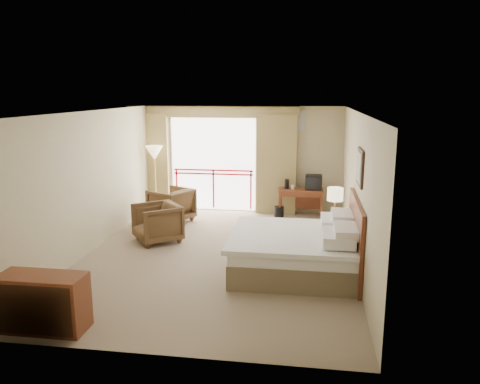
% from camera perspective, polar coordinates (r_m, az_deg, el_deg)
% --- Properties ---
extents(floor, '(7.00, 7.00, 0.00)m').
position_cam_1_polar(floor, '(9.01, -2.62, -7.69)').
color(floor, '#817059').
rests_on(floor, ground).
extents(ceiling, '(7.00, 7.00, 0.00)m').
position_cam_1_polar(ceiling, '(8.48, -2.80, 9.74)').
color(ceiling, white).
rests_on(ceiling, wall_back).
extents(wall_back, '(5.00, 0.00, 5.00)m').
position_cam_1_polar(wall_back, '(12.05, 0.48, 4.02)').
color(wall_back, '#C4B68C').
rests_on(wall_back, ground).
extents(wall_front, '(5.00, 0.00, 5.00)m').
position_cam_1_polar(wall_front, '(5.36, -9.91, -6.61)').
color(wall_front, '#C4B68C').
rests_on(wall_front, ground).
extents(wall_left, '(0.00, 7.00, 7.00)m').
position_cam_1_polar(wall_left, '(9.44, -17.78, 1.16)').
color(wall_left, '#C4B68C').
rests_on(wall_left, ground).
extents(wall_right, '(0.00, 7.00, 7.00)m').
position_cam_1_polar(wall_right, '(8.53, 14.01, 0.25)').
color(wall_right, '#C4B68C').
rests_on(wall_right, ground).
extents(balcony_door, '(2.40, 0.00, 2.40)m').
position_cam_1_polar(balcony_door, '(12.18, -3.27, 3.38)').
color(balcony_door, white).
rests_on(balcony_door, wall_back).
extents(balcony_railing, '(2.09, 0.03, 1.02)m').
position_cam_1_polar(balcony_railing, '(12.23, -3.27, 1.57)').
color(balcony_railing, red).
rests_on(balcony_railing, wall_back).
extents(curtain_left, '(1.00, 0.26, 2.50)m').
position_cam_1_polar(curtain_left, '(12.49, -10.85, 3.63)').
color(curtain_left, olive).
rests_on(curtain_left, wall_back).
extents(curtain_right, '(1.00, 0.26, 2.50)m').
position_cam_1_polar(curtain_right, '(11.83, 4.46, 3.35)').
color(curtain_right, olive).
rests_on(curtain_right, wall_back).
extents(valance, '(4.40, 0.22, 0.28)m').
position_cam_1_polar(valance, '(11.95, -3.45, 9.72)').
color(valance, olive).
rests_on(valance, wall_back).
extents(hvac_vent, '(0.50, 0.04, 0.50)m').
position_cam_1_polar(hvac_vent, '(11.81, 6.80, 8.65)').
color(hvac_vent, silver).
rests_on(hvac_vent, wall_back).
extents(bed, '(2.13, 2.06, 0.97)m').
position_cam_1_polar(bed, '(8.17, 6.98, -7.09)').
color(bed, brown).
rests_on(bed, floor).
extents(headboard, '(0.06, 2.10, 1.30)m').
position_cam_1_polar(headboard, '(8.12, 13.87, -5.44)').
color(headboard, '#592516').
rests_on(headboard, wall_right).
extents(framed_art, '(0.04, 0.72, 0.60)m').
position_cam_1_polar(framed_art, '(7.85, 14.40, 2.94)').
color(framed_art, black).
rests_on(framed_art, wall_right).
extents(nightstand, '(0.50, 0.58, 0.65)m').
position_cam_1_polar(nightstand, '(9.46, 11.35, -4.86)').
color(nightstand, '#592516').
rests_on(nightstand, floor).
extents(table_lamp, '(0.31, 0.31, 0.55)m').
position_cam_1_polar(table_lamp, '(9.32, 11.53, -0.34)').
color(table_lamp, tan).
rests_on(table_lamp, nightstand).
extents(phone, '(0.23, 0.21, 0.09)m').
position_cam_1_polar(phone, '(9.21, 11.18, -2.92)').
color(phone, black).
rests_on(phone, nightstand).
extents(desk, '(1.09, 0.53, 0.71)m').
position_cam_1_polar(desk, '(11.65, 7.43, -0.35)').
color(desk, '#592516').
rests_on(desk, floor).
extents(tv, '(0.40, 0.32, 0.36)m').
position_cam_1_polar(tv, '(11.53, 8.96, 1.18)').
color(tv, black).
rests_on(tv, desk).
extents(coffee_maker, '(0.14, 0.14, 0.24)m').
position_cam_1_polar(coffee_maker, '(11.55, 5.73, 0.99)').
color(coffee_maker, black).
rests_on(coffee_maker, desk).
extents(cup, '(0.09, 0.09, 0.11)m').
position_cam_1_polar(cup, '(11.51, 6.45, 0.58)').
color(cup, white).
rests_on(cup, desk).
extents(wastebasket, '(0.29, 0.29, 0.30)m').
position_cam_1_polar(wastebasket, '(11.55, 4.77, -2.47)').
color(wastebasket, black).
rests_on(wastebasket, floor).
extents(armchair_far, '(1.19, 1.18, 0.81)m').
position_cam_1_polar(armchair_far, '(11.38, -8.33, -3.55)').
color(armchair_far, '#48321D').
rests_on(armchair_far, floor).
extents(armchair_near, '(1.21, 1.21, 0.79)m').
position_cam_1_polar(armchair_near, '(9.94, -9.98, -5.93)').
color(armchair_near, '#48321D').
rests_on(armchair_near, floor).
extents(side_table, '(0.52, 0.52, 0.57)m').
position_cam_1_polar(side_table, '(10.75, -10.50, -2.42)').
color(side_table, black).
rests_on(side_table, floor).
extents(book, '(0.16, 0.21, 0.02)m').
position_cam_1_polar(book, '(10.70, -10.54, -1.47)').
color(book, white).
rests_on(book, side_table).
extents(floor_lamp, '(0.44, 0.44, 1.72)m').
position_cam_1_polar(floor_lamp, '(12.01, -10.40, 4.42)').
color(floor_lamp, tan).
rests_on(floor_lamp, floor).
extents(dresser, '(1.13, 0.48, 0.75)m').
position_cam_1_polar(dresser, '(6.74, -22.92, -12.31)').
color(dresser, '#592516').
rests_on(dresser, floor).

